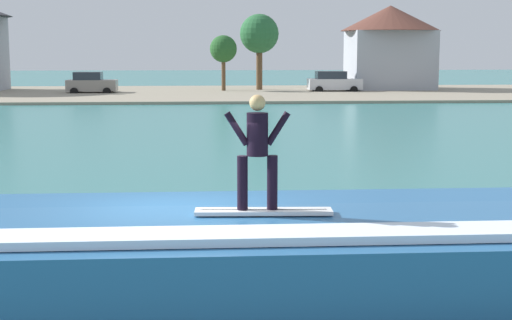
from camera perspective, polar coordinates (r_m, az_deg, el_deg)
The scene contains 10 objects.
ground_plane at distance 12.51m, azimuth -6.05°, elevation -8.26°, with size 260.00×260.00×0.00m, color teal.
wave_crest at distance 11.81m, azimuth 1.00°, elevation -6.55°, with size 10.99×4.47×1.12m.
surfboard at distance 11.39m, azimuth 0.58°, elevation -3.90°, with size 2.08×0.49×0.06m.
surfer at distance 11.23m, azimuth 0.11°, elevation 1.06°, with size 0.99×0.32×1.73m.
shoreline_bank at distance 62.49m, azimuth -4.53°, elevation 5.03°, with size 120.00×23.38×0.19m.
car_near_shore at distance 63.18m, azimuth -12.33°, elevation 5.68°, with size 3.99×2.26×1.86m.
car_far_shore at distance 64.51m, azimuth 5.88°, elevation 5.87°, with size 4.49×2.22×1.86m.
house_gabled_white at distance 68.67m, azimuth 10.05°, elevation 8.69°, with size 8.80×8.80×7.51m.
tree_tall_bare at distance 66.36m, azimuth 0.25°, elevation 9.43°, with size 3.38×3.38×6.72m.
tree_short_bushy at distance 64.87m, azimuth -2.48°, elevation 8.32°, with size 2.30×2.30×4.87m.
Camera 1 is at (0.45, -11.99, 3.54)m, focal length 53.06 mm.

